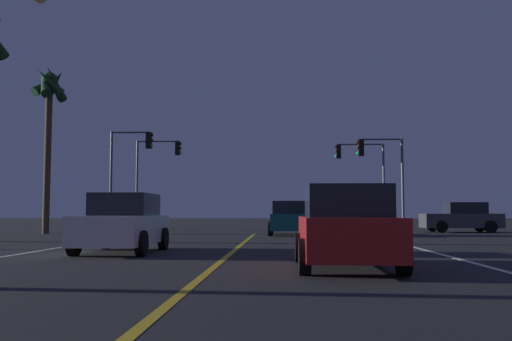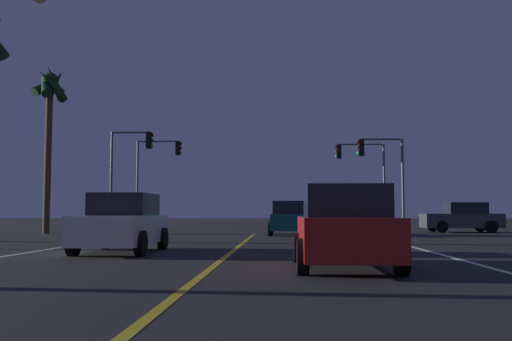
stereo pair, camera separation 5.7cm
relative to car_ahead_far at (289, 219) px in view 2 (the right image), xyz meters
The scene contains 11 objects.
lane_edge_right 16.99m from the car_ahead_far, 76.31° to the right, with size 0.16×35.85×0.01m, color silver.
lane_center_divider 16.61m from the car_ahead_far, 96.21° to the right, with size 0.16×35.85×0.01m, color gold.
car_ahead_far is the anchor object (origin of this frame).
car_lead_same_lane 16.61m from the car_ahead_far, 86.69° to the right, with size 2.02×4.30×1.70m.
car_crossing_side 10.68m from the car_ahead_far, 22.25° to the left, with size 4.30×2.02×1.70m.
car_oncoming 13.25m from the car_ahead_far, 111.84° to the right, with size 2.02×4.30×1.70m.
traffic_light_near_right 6.10m from the car_ahead_far, 21.28° to the left, with size 2.52×0.36×5.13m.
traffic_light_near_left 9.45m from the car_ahead_far, 167.42° to the left, with size 2.40×0.36×5.59m.
traffic_light_far_right 9.37m from the car_ahead_far, 57.86° to the left, with size 3.16×0.36×5.52m.
traffic_light_far_left 11.72m from the car_ahead_far, 138.45° to the left, with size 2.97×0.36×5.78m.
palm_tree_left_far 14.51m from the car_ahead_far, behind, with size 2.01×2.25×9.08m.
Camera 2 is at (1.49, 0.16, 1.17)m, focal length 39.16 mm.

